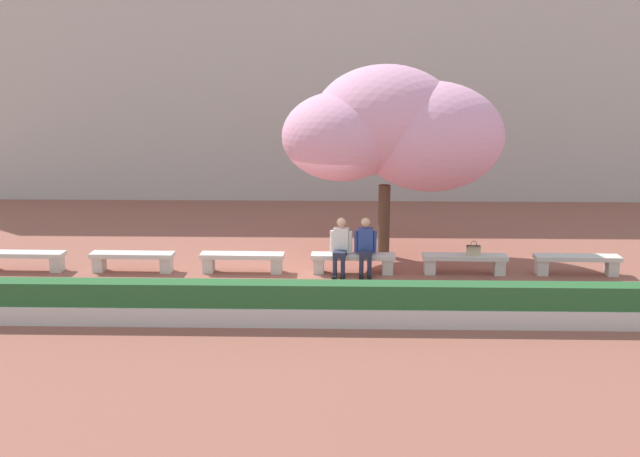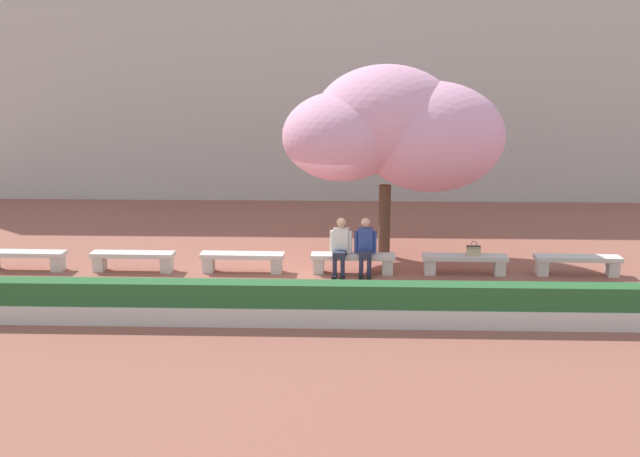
# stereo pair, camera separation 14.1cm
# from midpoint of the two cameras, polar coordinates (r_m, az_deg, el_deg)

# --- Properties ---
(ground_plane) EXTENTS (100.00, 100.00, 0.00)m
(ground_plane) POSITION_cam_midpoint_polar(r_m,az_deg,el_deg) (17.23, -1.94, -3.38)
(ground_plane) COLOR #8E5142
(building_facade) EXTENTS (29.25, 4.00, 9.39)m
(building_facade) POSITION_cam_midpoint_polar(r_m,az_deg,el_deg) (27.44, -0.66, 12.59)
(building_facade) COLOR #B7B2A8
(building_facade) RESTS_ON ground
(stone_bench_west_end) EXTENTS (1.92, 0.46, 0.45)m
(stone_bench_west_end) POSITION_cam_midpoint_polar(r_m,az_deg,el_deg) (18.64, -21.87, -2.10)
(stone_bench_west_end) COLOR beige
(stone_bench_west_end) RESTS_ON ground
(stone_bench_near_west) EXTENTS (1.92, 0.46, 0.45)m
(stone_bench_near_west) POSITION_cam_midpoint_polar(r_m,az_deg,el_deg) (17.79, -14.32, -2.24)
(stone_bench_near_west) COLOR beige
(stone_bench_near_west) RESTS_ON ground
(stone_bench_center) EXTENTS (1.92, 0.46, 0.45)m
(stone_bench_center) POSITION_cam_midpoint_polar(r_m,az_deg,el_deg) (17.27, -6.17, -2.36)
(stone_bench_center) COLOR beige
(stone_bench_center) RESTS_ON ground
(stone_bench_near_east) EXTENTS (1.92, 0.46, 0.45)m
(stone_bench_near_east) POSITION_cam_midpoint_polar(r_m,az_deg,el_deg) (17.12, 2.30, -2.43)
(stone_bench_near_east) COLOR beige
(stone_bench_near_east) RESTS_ON ground
(stone_bench_east_end) EXTENTS (1.92, 0.46, 0.45)m
(stone_bench_east_end) POSITION_cam_midpoint_polar(r_m,az_deg,el_deg) (17.35, 10.73, -2.44)
(stone_bench_east_end) COLOR beige
(stone_bench_east_end) RESTS_ON ground
(stone_bench_far_east) EXTENTS (1.92, 0.46, 0.45)m
(stone_bench_far_east) POSITION_cam_midpoint_polar(r_m,az_deg,el_deg) (17.94, 18.77, -2.41)
(stone_bench_far_east) COLOR beige
(stone_bench_far_east) RESTS_ON ground
(person_seated_left) EXTENTS (0.51, 0.71, 1.29)m
(person_seated_left) POSITION_cam_midpoint_polar(r_m,az_deg,el_deg) (16.97, 1.34, -1.19)
(person_seated_left) COLOR black
(person_seated_left) RESTS_ON ground
(person_seated_right) EXTENTS (0.51, 0.69, 1.29)m
(person_seated_right) POSITION_cam_midpoint_polar(r_m,az_deg,el_deg) (16.98, 3.25, -1.20)
(person_seated_right) COLOR black
(person_seated_right) RESTS_ON ground
(handbag) EXTENTS (0.30, 0.15, 0.34)m
(handbag) POSITION_cam_midpoint_polar(r_m,az_deg,el_deg) (17.29, 11.39, -1.59)
(handbag) COLOR tan
(handbag) RESTS_ON stone_bench_east_end
(cherry_tree_main) EXTENTS (5.29, 3.31, 4.69)m
(cherry_tree_main) POSITION_cam_midpoint_polar(r_m,az_deg,el_deg) (18.07, 5.39, 7.46)
(cherry_tree_main) COLOR #513828
(cherry_tree_main) RESTS_ON ground
(planter_hedge_foreground) EXTENTS (17.13, 0.50, 0.80)m
(planter_hedge_foreground) POSITION_cam_midpoint_polar(r_m,az_deg,el_deg) (13.88, -2.78, -5.76)
(planter_hedge_foreground) COLOR beige
(planter_hedge_foreground) RESTS_ON ground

